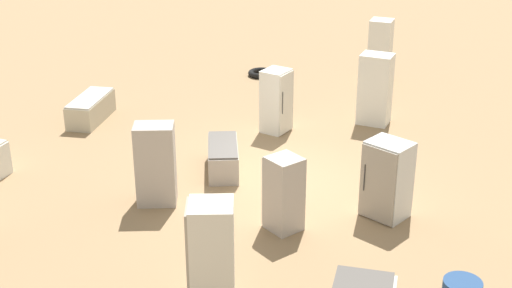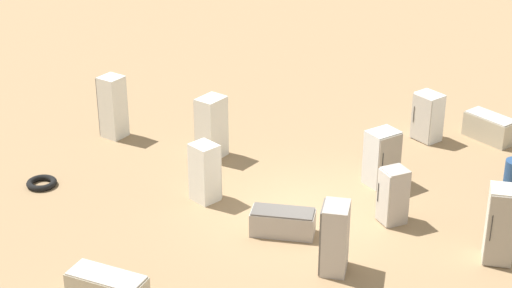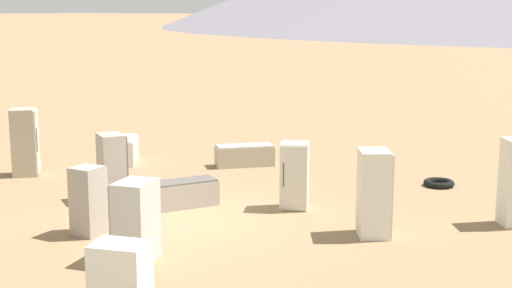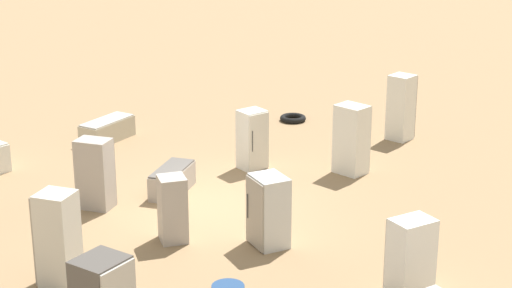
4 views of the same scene
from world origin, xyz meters
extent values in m
plane|color=#937551|center=(0.00, 0.00, 0.00)|extent=(1000.00, 1000.00, 0.00)
cube|color=#B2A88E|center=(5.47, 1.82, 0.30)|extent=(1.69, 1.72, 0.60)
cube|color=#BCB7AD|center=(5.47, 1.82, 0.62)|extent=(1.63, 1.65, 0.04)
cube|color=silver|center=(2.12, -1.64, 0.79)|extent=(0.77, 0.81, 1.59)
cube|color=beige|center=(1.84, -1.75, 0.79)|extent=(0.27, 0.59, 1.53)
cylinder|color=#2D2D2D|center=(1.73, -1.55, 0.87)|extent=(0.02, 0.02, 0.56)
cube|color=#A89E93|center=(0.44, 2.57, 0.83)|extent=(0.89, 0.95, 1.67)
cube|color=#56514C|center=(0.69, 2.41, 0.83)|extent=(0.44, 0.64, 1.60)
cylinder|color=#2D2D2D|center=(0.57, 2.17, 0.92)|extent=(0.02, 0.02, 0.58)
cube|color=silver|center=(-2.59, -0.77, 0.77)|extent=(0.91, 0.78, 1.54)
cube|color=gray|center=(-2.66, -0.44, 0.77)|extent=(0.76, 0.19, 1.48)
cylinder|color=#2D2D2D|center=(-2.39, -0.36, 0.85)|extent=(0.02, 0.02, 0.54)
cube|color=#A89E93|center=(0.91, 0.70, 0.30)|extent=(1.65, 1.36, 0.60)
cube|color=#56514C|center=(0.91, 0.70, 0.62)|extent=(1.59, 1.31, 0.04)
cube|color=silver|center=(1.11, -4.02, 0.91)|extent=(0.98, 0.92, 1.82)
cube|color=beige|center=(1.28, -4.30, 0.91)|extent=(0.66, 0.42, 1.75)
cylinder|color=#2D2D2D|center=(1.06, -4.46, 1.00)|extent=(0.02, 0.02, 0.64)
cube|color=beige|center=(-3.25, 3.56, 0.93)|extent=(0.90, 0.91, 1.86)
cube|color=gray|center=(-3.05, 3.85, 0.93)|extent=(0.53, 0.38, 1.79)
cylinder|color=#2D2D2D|center=(-2.85, 3.75, 1.02)|extent=(0.02, 0.02, 0.65)
cube|color=silver|center=(3.41, -6.43, 0.96)|extent=(0.87, 0.87, 1.92)
cube|color=#56514C|center=(3.60, -6.71, 0.96)|extent=(0.52, 0.37, 1.84)
cylinder|color=#2D2D2D|center=(3.43, -6.86, 1.06)|extent=(0.02, 0.02, 0.67)
cube|color=#A89E93|center=(-1.87, 1.15, 0.73)|extent=(0.60, 0.58, 1.45)
cube|color=#BCB7AD|center=(-1.56, 1.16, 0.73)|extent=(0.06, 0.54, 1.39)
cylinder|color=#2D2D2D|center=(-1.52, 0.97, 0.80)|extent=(0.02, 0.02, 0.51)
torus|color=black|center=(5.99, -3.98, 0.08)|extent=(0.82, 0.82, 0.17)
camera|label=1|loc=(-11.10, 8.31, 6.73)|focal=50.00mm
camera|label=2|loc=(8.09, 17.14, 10.87)|focal=60.00mm
camera|label=3|loc=(-12.45, -9.26, 4.70)|focal=50.00mm
camera|label=4|loc=(-18.49, 3.76, 7.71)|focal=60.00mm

